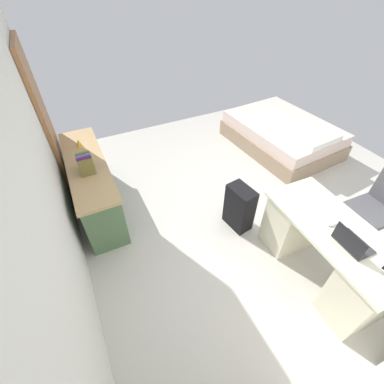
{
  "coord_description": "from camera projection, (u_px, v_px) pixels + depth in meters",
  "views": [
    {
      "loc": [
        -2.06,
        1.93,
        2.73
      ],
      "look_at": [
        0.04,
        0.9,
        0.6
      ],
      "focal_mm": 24.79,
      "sensor_mm": 36.0,
      "label": 1
    }
  ],
  "objects": [
    {
      "name": "credenza",
      "position": [
        93.0,
        185.0,
        3.6
      ],
      "size": [
        1.8,
        0.48,
        0.75
      ],
      "color": "#4C6B47",
      "rests_on": "ground_plane"
    },
    {
      "name": "desk",
      "position": [
        325.0,
        251.0,
        2.78
      ],
      "size": [
        1.46,
        0.72,
        0.76
      ],
      "color": "beige",
      "rests_on": "ground_plane"
    },
    {
      "name": "book_row",
      "position": [
        86.0,
        164.0,
        3.15
      ],
      "size": [
        0.24,
        0.17,
        0.24
      ],
      "color": "brown",
      "rests_on": "credenza"
    },
    {
      "name": "door_wooden",
      "position": [
        48.0,
        125.0,
        3.51
      ],
      "size": [
        0.88,
        0.05,
        2.04
      ],
      "primitive_type": "cube",
      "color": "#936038",
      "rests_on": "ground_plane"
    },
    {
      "name": "office_chair",
      "position": [
        374.0,
        212.0,
        3.16
      ],
      "size": [
        0.52,
        0.52,
        0.94
      ],
      "color": "black",
      "rests_on": "ground_plane"
    },
    {
      "name": "computer_mouse",
      "position": [
        331.0,
        224.0,
        2.57
      ],
      "size": [
        0.06,
        0.1,
        0.03
      ],
      "primitive_type": "ellipsoid",
      "rotation": [
        0.0,
        0.0,
        -0.04
      ],
      "color": "white",
      "rests_on": "desk"
    },
    {
      "name": "suitcase_black",
      "position": [
        239.0,
        208.0,
        3.37
      ],
      "size": [
        0.39,
        0.27,
        0.62
      ],
      "primitive_type": "cube",
      "rotation": [
        0.0,
        0.0,
        0.14
      ],
      "color": "black",
      "rests_on": "ground_plane"
    },
    {
      "name": "laptop",
      "position": [
        352.0,
        243.0,
        2.36
      ],
      "size": [
        0.32,
        0.23,
        0.21
      ],
      "color": "#333338",
      "rests_on": "desk"
    },
    {
      "name": "wall_back",
      "position": [
        35.0,
        172.0,
        2.12
      ],
      "size": [
        4.41,
        0.1,
        2.83
      ],
      "primitive_type": "cube",
      "color": "silver",
      "rests_on": "ground_plane"
    },
    {
      "name": "figurine_small",
      "position": [
        79.0,
        143.0,
        3.59
      ],
      "size": [
        0.08,
        0.08,
        0.11
      ],
      "primitive_type": "cone",
      "color": "gold",
      "rests_on": "credenza"
    },
    {
      "name": "ground_plane",
      "position": [
        249.0,
        206.0,
        3.83
      ],
      "size": [
        5.65,
        5.65,
        0.0
      ],
      "primitive_type": "plane",
      "color": "beige"
    },
    {
      "name": "bed",
      "position": [
        282.0,
        135.0,
        4.83
      ],
      "size": [
        1.99,
        1.53,
        0.58
      ],
      "color": "gray",
      "rests_on": "ground_plane"
    }
  ]
}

